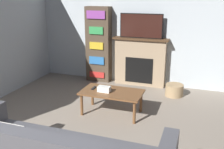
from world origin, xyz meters
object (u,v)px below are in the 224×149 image
at_px(bookshelf, 99,45).
at_px(fireplace, 140,62).
at_px(storage_basket, 174,90).
at_px(tv, 141,26).
at_px(coffee_table, 112,94).

bearing_deg(bookshelf, fireplace, 1.24).
relative_size(bookshelf, storage_basket, 4.80).
xyz_separation_m(tv, storage_basket, (0.86, -0.44, -1.25)).
xyz_separation_m(tv, bookshelf, (-1.02, -0.00, -0.48)).
height_order(bookshelf, storage_basket, bookshelf).
xyz_separation_m(fireplace, storage_basket, (0.86, -0.46, -0.43)).
distance_m(tv, coffee_table, 1.95).
height_order(coffee_table, bookshelf, bookshelf).
distance_m(bookshelf, storage_basket, 2.07).
height_order(tv, storage_basket, tv).
bearing_deg(bookshelf, tv, 0.13).
bearing_deg(fireplace, tv, -90.00).
height_order(tv, coffee_table, tv).
bearing_deg(coffee_table, storage_basket, 52.20).
bearing_deg(storage_basket, fireplace, 151.99).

